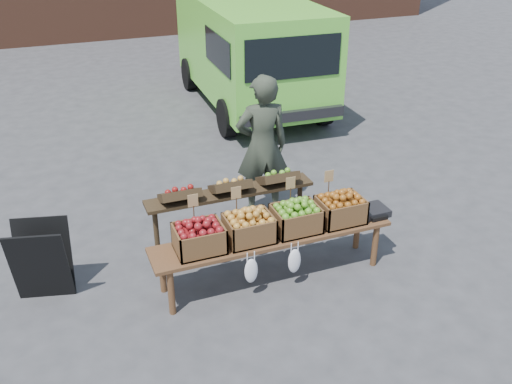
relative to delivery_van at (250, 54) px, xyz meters
name	(u,v)px	position (x,y,z in m)	size (l,w,h in m)	color
ground	(197,318)	(-2.88, -6.03, -1.05)	(80.00, 80.00, 0.00)	#414043
delivery_van	(250,54)	(0.00, 0.00, 0.00)	(2.15, 4.69, 2.10)	#69DA3D
vendor	(262,146)	(-1.43, -4.18, -0.10)	(0.70, 0.46, 1.91)	#32392B
chalkboard_sign	(42,261)	(-4.28, -5.07, -0.61)	(0.58, 0.32, 0.88)	black
back_table	(231,212)	(-2.13, -4.94, -0.53)	(2.10, 0.44, 1.04)	#302314
display_bench	(272,256)	(-1.89, -5.66, -0.77)	(2.70, 0.56, 0.57)	#56351E
crate_golden_apples	(199,238)	(-2.72, -5.66, -0.34)	(0.50, 0.40, 0.28)	maroon
crate_russet_pears	(249,228)	(-2.17, -5.66, -0.34)	(0.50, 0.40, 0.28)	gold
crate_red_apples	(296,219)	(-1.62, -5.66, -0.34)	(0.50, 0.40, 0.28)	#48841D
crate_green_apples	(340,210)	(-1.07, -5.66, -0.34)	(0.50, 0.40, 0.28)	#924C1C
weighing_scale	(372,211)	(-0.64, -5.66, -0.44)	(0.34, 0.30, 0.08)	black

